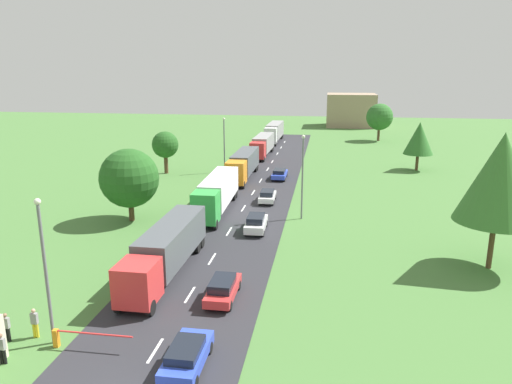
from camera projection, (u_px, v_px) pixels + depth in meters
The scene contains 25 objects.
road at pixel (227, 235), 44.45m from camera, with size 10.00×140.00×0.06m, color #2B2B30.
lane_marking_centre at pixel (222, 243), 42.32m from camera, with size 0.16×123.78×0.01m.
truck_lead at pixel (167, 248), 35.52m from camera, with size 2.59×13.35×3.52m.
truck_second at pixel (217, 192), 51.28m from camera, with size 2.83×13.39×3.59m.
truck_third at pixel (243, 164), 66.69m from camera, with size 2.54×13.15×3.55m.
truck_fourth at pixel (263, 145), 83.86m from camera, with size 2.74×12.23×3.46m.
truck_fifth at pixel (274, 131), 100.04m from camera, with size 2.72×13.17×3.79m.
car_lead at pixel (187, 355), 24.41m from camera, with size 1.85×4.37×1.44m.
car_second at pixel (223, 288), 31.82m from camera, with size 1.75×4.47×1.51m.
car_third at pixel (256, 223), 45.15m from camera, with size 1.90×4.41×1.61m.
car_fourth at pixel (267, 196), 55.02m from camera, with size 1.80×4.10×1.42m.
car_fifth at pixel (280, 174), 66.62m from camera, with size 1.93×4.62×1.39m.
barrier_gate at pixel (69, 337), 26.36m from camera, with size 4.64×0.28×1.05m.
person_lead at pixel (2, 348), 24.89m from camera, with size 0.38×0.23×1.76m.
person_second at pixel (35, 322), 27.34m from camera, with size 0.38×0.24×1.80m.
person_third at pixel (6, 327), 26.94m from camera, with size 0.38×0.23×1.75m.
lamppost_lead at pixel (45, 265), 25.84m from camera, with size 0.36×0.36×8.48m.
lamppost_second at pixel (303, 173), 48.10m from camera, with size 0.36×0.36×8.67m.
lamppost_third at pixel (224, 142), 70.29m from camera, with size 0.36×0.36×8.09m.
tree_oak at pixel (165, 145), 69.54m from camera, with size 3.85×3.85×6.19m.
tree_birch at pixel (500, 178), 35.38m from camera, with size 6.16×6.16×10.58m.
tree_maple at pixel (419, 138), 71.55m from camera, with size 4.39×4.39×7.30m.
tree_pine at pixel (129, 178), 47.64m from camera, with size 5.91×5.91×7.38m.
tree_elm at pixel (380, 117), 100.95m from camera, with size 5.58×5.58×7.88m.
distant_building at pixel (351, 110), 126.91m from camera, with size 12.61×11.29×8.52m, color #9E846B.
Camera 1 is at (8.92, -16.65, 15.06)m, focal length 33.52 mm.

